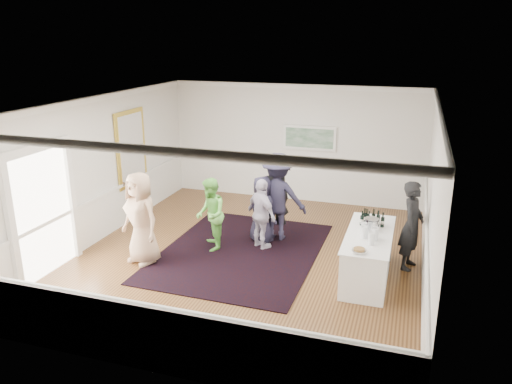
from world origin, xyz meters
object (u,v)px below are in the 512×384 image
(ice_bucket, at_px, (371,225))
(guest_dark_a, at_px, (277,197))
(bartender, at_px, (412,225))
(guest_dark_b, at_px, (274,199))
(guest_tan, at_px, (141,218))
(guest_green, at_px, (211,214))
(guest_navy, at_px, (262,210))
(serving_table, at_px, (368,255))
(guest_lilac, at_px, (262,214))
(nut_bowl, at_px, (359,251))

(ice_bucket, bearing_deg, guest_dark_a, 152.12)
(guest_dark_a, bearing_deg, ice_bucket, 147.77)
(bartender, distance_m, guest_dark_b, 3.05)
(bartender, relative_size, guest_dark_b, 0.97)
(guest_tan, distance_m, guest_green, 1.49)
(guest_navy, bearing_deg, bartender, -155.95)
(guest_dark_a, bearing_deg, guest_tan, 37.20)
(guest_dark_a, bearing_deg, serving_table, 144.37)
(serving_table, bearing_deg, guest_navy, 156.80)
(guest_dark_a, bearing_deg, guest_navy, 39.43)
(guest_green, bearing_deg, serving_table, 58.26)
(guest_dark_b, relative_size, guest_navy, 1.22)
(bartender, bearing_deg, serving_table, 145.03)
(serving_table, xyz_separation_m, guest_navy, (-2.42, 1.04, 0.31))
(guest_tan, bearing_deg, guest_dark_b, 64.53)
(guest_lilac, height_order, nut_bowl, guest_lilac)
(guest_dark_a, relative_size, ice_bucket, 7.64)
(bartender, distance_m, guest_navy, 3.18)
(guest_dark_b, xyz_separation_m, nut_bowl, (2.15, -2.27, 0.01))
(guest_dark_a, height_order, ice_bucket, guest_dark_a)
(serving_table, xyz_separation_m, guest_tan, (-4.41, -0.71, 0.49))
(guest_dark_b, bearing_deg, guest_tan, 24.67)
(guest_navy, height_order, nut_bowl, guest_navy)
(serving_table, bearing_deg, guest_green, 174.49)
(ice_bucket, xyz_separation_m, nut_bowl, (-0.10, -1.08, -0.08))
(bartender, xyz_separation_m, guest_dark_b, (-2.98, 0.66, 0.03))
(nut_bowl, bearing_deg, bartender, 62.83)
(serving_table, distance_m, guest_dark_a, 2.57)
(bartender, height_order, guest_navy, bartender)
(guest_tan, xyz_separation_m, guest_lilac, (2.09, 1.41, -0.17))
(serving_table, height_order, guest_dark_a, guest_dark_a)
(guest_dark_a, xyz_separation_m, guest_dark_b, (-0.10, 0.05, -0.07))
(guest_navy, bearing_deg, guest_dark_a, -105.99)
(guest_lilac, height_order, guest_navy, guest_lilac)
(guest_dark_a, height_order, guest_navy, guest_dark_a)
(bartender, bearing_deg, guest_dark_a, 90.01)
(guest_lilac, xyz_separation_m, ice_bucket, (2.34, -0.54, 0.24))
(guest_dark_a, relative_size, guest_navy, 1.31)
(guest_tan, height_order, guest_navy, guest_tan)
(guest_dark_a, xyz_separation_m, guest_navy, (-0.28, -0.26, -0.24))
(serving_table, height_order, guest_lilac, guest_lilac)
(guest_tan, xyz_separation_m, guest_green, (1.06, 1.03, -0.16))
(bartender, distance_m, guest_tan, 5.34)
(guest_dark_b, bearing_deg, ice_bucket, 133.34)
(bartender, bearing_deg, nut_bowl, 164.72)
(nut_bowl, bearing_deg, ice_bucket, 84.74)
(bartender, relative_size, guest_green, 1.13)
(guest_dark_b, distance_m, ice_bucket, 2.55)
(serving_table, xyz_separation_m, guest_lilac, (-2.33, 0.70, 0.32))
(guest_tan, xyz_separation_m, guest_dark_a, (2.27, 2.01, 0.05))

